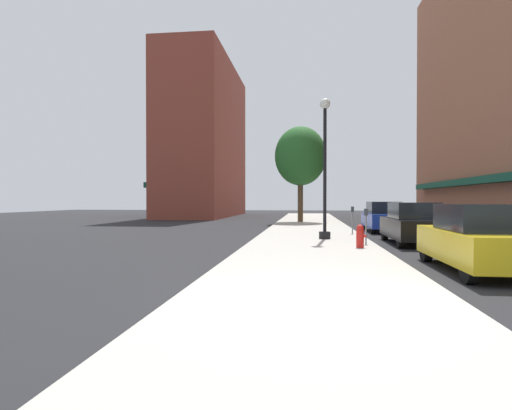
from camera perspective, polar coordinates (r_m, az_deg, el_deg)
ground_plane at (r=25.22m, az=16.47°, el=-3.32°), size 90.00×90.00×0.00m
sidewalk_slab at (r=25.87m, az=7.32°, el=-3.06°), size 4.80×50.00×0.12m
building_far_background at (r=45.57m, az=-6.94°, el=8.61°), size 6.80×18.00×16.08m
lamppost at (r=17.89m, az=9.35°, el=5.32°), size 0.48×0.48×5.90m
fire_hydrant at (r=14.86m, az=13.98°, el=-4.11°), size 0.33×0.26×0.79m
parking_meter_near at (r=21.02m, az=12.99°, el=-1.52°), size 0.14×0.09×1.31m
parking_meter_far at (r=16.30m, az=14.74°, el=-2.17°), size 0.14×0.09×1.31m
tree_near at (r=31.69m, az=6.06°, el=6.59°), size 3.83×3.83×7.12m
car_yellow at (r=11.58m, az=28.01°, el=-4.10°), size 1.80×4.30×1.66m
car_black at (r=17.75m, az=20.51°, el=-2.41°), size 1.80×4.30×1.66m
car_blue at (r=24.13m, az=16.89°, el=-1.58°), size 1.80×4.30×1.66m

